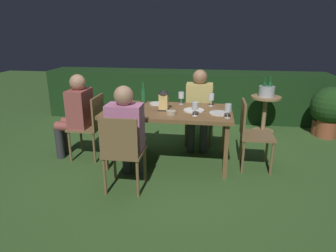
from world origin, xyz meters
TOP-DOWN VIEW (x-y plane):
  - ground_plane at (0.00, 0.00)m, footprint 16.00×16.00m
  - dining_table at (0.00, 0.00)m, footprint 1.61×0.86m
  - chair_side_right_b at (0.36, 0.82)m, footprint 0.42×0.40m
  - person_in_mustard at (0.36, 0.63)m, footprint 0.38×0.47m
  - chair_head_far at (1.06, 0.00)m, footprint 0.40×0.42m
  - chair_side_left_a at (-0.36, -0.82)m, footprint 0.42×0.40m
  - person_in_pink at (-0.36, -0.63)m, footprint 0.38×0.47m
  - chair_head_near at (-1.06, 0.00)m, footprint 0.40×0.42m
  - person_in_rust at (-1.25, 0.00)m, footprint 0.48×0.38m
  - lantern_centerpiece at (-0.05, -0.02)m, footprint 0.15×0.15m
  - green_bottle_on_table at (-0.39, 0.31)m, footprint 0.07×0.07m
  - wine_glass_a at (0.13, 0.32)m, footprint 0.08×0.08m
  - wine_glass_b at (0.54, 0.28)m, footprint 0.08×0.08m
  - wine_glass_c at (0.36, -0.23)m, footprint 0.08×0.08m
  - wine_glass_d at (0.74, -0.26)m, footprint 0.08×0.08m
  - plate_a at (0.33, 0.00)m, footprint 0.26×0.26m
  - plate_b at (-0.19, 0.28)m, footprint 0.22×0.22m
  - plate_c at (-0.38, -0.22)m, footprint 0.24×0.24m
  - plate_d at (0.64, -0.09)m, footprint 0.24×0.24m
  - bowl_olives at (-0.52, -0.01)m, footprint 0.15×0.15m
  - bowl_bread at (0.07, -0.21)m, footprint 0.12×0.12m
  - side_table at (1.44, 1.45)m, footprint 0.49×0.49m
  - ice_bucket at (1.44, 1.45)m, footprint 0.26×0.26m
  - hedge_backdrop at (0.00, 2.17)m, footprint 5.37×0.71m
  - potted_plant_by_hedge at (2.43, 1.36)m, footprint 0.59×0.59m
  - potted_plant_corner at (2.40, 1.46)m, footprint 0.45×0.45m

SIDE VIEW (x-z plane):
  - ground_plane at x=0.00m, z-range 0.00..0.00m
  - potted_plant_corner at x=2.40m, z-range 0.04..0.70m
  - side_table at x=1.44m, z-range 0.10..0.73m
  - hedge_backdrop at x=0.00m, z-range 0.00..0.92m
  - chair_side_right_b at x=0.36m, z-range 0.05..0.92m
  - chair_head_far at x=1.06m, z-range 0.05..0.92m
  - chair_side_left_a at x=-0.36m, z-range 0.05..0.92m
  - chair_head_near at x=-1.06m, z-range 0.05..0.92m
  - potted_plant_by_hedge at x=2.43m, z-range 0.07..0.91m
  - person_in_mustard at x=0.36m, z-range 0.06..1.21m
  - person_in_pink at x=-0.36m, z-range 0.06..1.21m
  - person_in_rust at x=-1.25m, z-range 0.06..1.21m
  - dining_table at x=0.00m, z-range 0.30..1.03m
  - ice_bucket at x=1.44m, z-range 0.56..0.90m
  - plate_a at x=0.33m, z-range 0.72..0.74m
  - plate_b at x=-0.19m, z-range 0.72..0.74m
  - plate_c at x=-0.38m, z-range 0.72..0.74m
  - plate_d at x=0.64m, z-range 0.72..0.74m
  - bowl_bread at x=0.07m, z-range 0.72..0.77m
  - bowl_olives at x=-0.52m, z-range 0.73..0.78m
  - green_bottle_on_table at x=-0.39m, z-range 0.69..0.98m
  - wine_glass_a at x=0.13m, z-range 0.76..0.93m
  - wine_glass_b at x=0.54m, z-range 0.76..0.93m
  - wine_glass_c at x=0.36m, z-range 0.76..0.93m
  - wine_glass_d at x=0.74m, z-range 0.76..0.93m
  - lantern_centerpiece at x=-0.05m, z-range 0.74..1.00m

